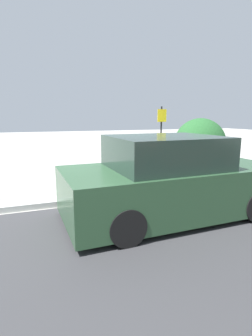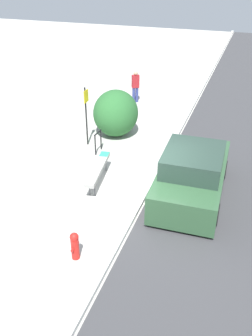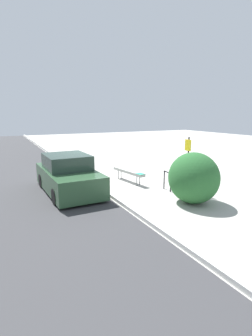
{
  "view_description": "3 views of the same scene",
  "coord_description": "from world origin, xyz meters",
  "px_view_note": "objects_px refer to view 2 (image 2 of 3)",
  "views": [
    {
      "loc": [
        -1.65,
        -5.67,
        1.93
      ],
      "look_at": [
        0.66,
        0.47,
        0.64
      ],
      "focal_mm": 28.0,
      "sensor_mm": 36.0,
      "label": 1
    },
    {
      "loc": [
        -8.97,
        -2.62,
        6.52
      ],
      "look_at": [
        0.52,
        0.66,
        0.76
      ],
      "focal_mm": 40.0,
      "sensor_mm": 36.0,
      "label": 2
    },
    {
      "loc": [
        11.46,
        -3.94,
        3.26
      ],
      "look_at": [
        1.18,
        1.22,
        0.84
      ],
      "focal_mm": 28.0,
      "sensor_mm": 36.0,
      "label": 3
    }
  ],
  "objects_px": {
    "bench": "(98,169)",
    "pedestrian": "(135,86)",
    "bike_rack": "(98,140)",
    "fire_hydrant": "(75,245)",
    "parked_car_near": "(192,175)",
    "sign_post": "(86,111)"
  },
  "relations": [
    {
      "from": "bench",
      "to": "parked_car_near",
      "type": "xyz_separation_m",
      "value": [
        0.29,
        -2.99,
        0.19
      ]
    },
    {
      "from": "sign_post",
      "to": "fire_hydrant",
      "type": "bearing_deg",
      "value": -158.58
    },
    {
      "from": "bench",
      "to": "fire_hydrant",
      "type": "bearing_deg",
      "value": -174.78
    },
    {
      "from": "bike_rack",
      "to": "pedestrian",
      "type": "distance_m",
      "value": 5.73
    },
    {
      "from": "pedestrian",
      "to": "parked_car_near",
      "type": "xyz_separation_m",
      "value": [
        -7.4,
        -4.19,
        -0.15
      ]
    },
    {
      "from": "bench",
      "to": "pedestrian",
      "type": "distance_m",
      "value": 7.79
    },
    {
      "from": "fire_hydrant",
      "to": "parked_car_near",
      "type": "xyz_separation_m",
      "value": [
        3.73,
        -2.15,
        0.29
      ]
    },
    {
      "from": "bike_rack",
      "to": "parked_car_near",
      "type": "height_order",
      "value": "parked_car_near"
    },
    {
      "from": "pedestrian",
      "to": "bike_rack",
      "type": "bearing_deg",
      "value": 64.12
    },
    {
      "from": "bench",
      "to": "fire_hydrant",
      "type": "xyz_separation_m",
      "value": [
        -3.44,
        -0.84,
        -0.1
      ]
    },
    {
      "from": "bike_rack",
      "to": "sign_post",
      "type": "xyz_separation_m",
      "value": [
        0.48,
        0.65,
        0.88
      ]
    },
    {
      "from": "parked_car_near",
      "to": "bike_rack",
      "type": "bearing_deg",
      "value": 64.63
    },
    {
      "from": "bike_rack",
      "to": "pedestrian",
      "type": "xyz_separation_m",
      "value": [
        5.7,
        0.37,
        0.35
      ]
    },
    {
      "from": "pedestrian",
      "to": "parked_car_near",
      "type": "height_order",
      "value": "pedestrian"
    },
    {
      "from": "sign_post",
      "to": "parked_car_near",
      "type": "distance_m",
      "value": 5.02
    },
    {
      "from": "bench",
      "to": "sign_post",
      "type": "height_order",
      "value": "sign_post"
    },
    {
      "from": "bench",
      "to": "pedestrian",
      "type": "relative_size",
      "value": 1.39
    },
    {
      "from": "sign_post",
      "to": "pedestrian",
      "type": "height_order",
      "value": "sign_post"
    },
    {
      "from": "bench",
      "to": "sign_post",
      "type": "relative_size",
      "value": 0.96
    },
    {
      "from": "pedestrian",
      "to": "parked_car_near",
      "type": "bearing_deg",
      "value": 89.91
    },
    {
      "from": "bench",
      "to": "sign_post",
      "type": "xyz_separation_m",
      "value": [
        2.47,
        1.48,
        0.88
      ]
    },
    {
      "from": "sign_post",
      "to": "parked_car_near",
      "type": "relative_size",
      "value": 0.54
    }
  ]
}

